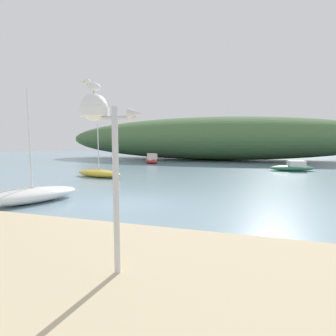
{
  "coord_description": "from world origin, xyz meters",
  "views": [
    {
      "loc": [
        5.07,
        -10.99,
        2.79
      ],
      "look_at": [
        0.74,
        3.32,
        1.32
      ],
      "focal_mm": 28.25,
      "sensor_mm": 36.0,
      "label": 1
    }
  ],
  "objects": [
    {
      "name": "distant_hill",
      "position": [
        -0.41,
        31.42,
        3.36
      ],
      "size": [
        49.83,
        14.21,
        6.71
      ],
      "primitive_type": "ellipsoid",
      "color": "#476B3D",
      "rests_on": "ground"
    },
    {
      "name": "motorboat_mid_channel",
      "position": [
        9.29,
        16.86,
        0.37
      ],
      "size": [
        4.3,
        2.07,
        1.0
      ],
      "color": "#287A4C",
      "rests_on": "ground"
    },
    {
      "name": "mast_structure",
      "position": [
        2.34,
        -6.47,
        3.13
      ],
      "size": [
        1.29,
        0.57,
        3.51
      ],
      "color": "silver",
      "rests_on": "beach_sand"
    },
    {
      "name": "seagull_on_radar",
      "position": [
        2.21,
        -6.48,
        3.86
      ],
      "size": [
        0.29,
        0.34,
        0.26
      ],
      "color": "orange",
      "rests_on": "mast_structure"
    },
    {
      "name": "ground_plane",
      "position": [
        0.0,
        0.0,
        0.0
      ],
      "size": [
        120.0,
        120.0,
        0.0
      ],
      "primitive_type": "plane",
      "color": "#7A99A8"
    },
    {
      "name": "motorboat_outer_mooring",
      "position": [
        -6.95,
        21.29,
        0.47
      ],
      "size": [
        3.05,
        3.14,
        1.33
      ],
      "color": "#B72D28",
      "rests_on": "ground"
    },
    {
      "name": "sailboat_inner_mooring",
      "position": [
        -4.43,
        -1.31,
        0.35
      ],
      "size": [
        3.16,
        4.55,
        5.18
      ],
      "color": "white",
      "rests_on": "ground"
    },
    {
      "name": "sailboat_off_point",
      "position": [
        -6.32,
        7.51,
        0.3
      ],
      "size": [
        4.48,
        2.25,
        4.27
      ],
      "color": "gold",
      "rests_on": "ground"
    }
  ]
}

